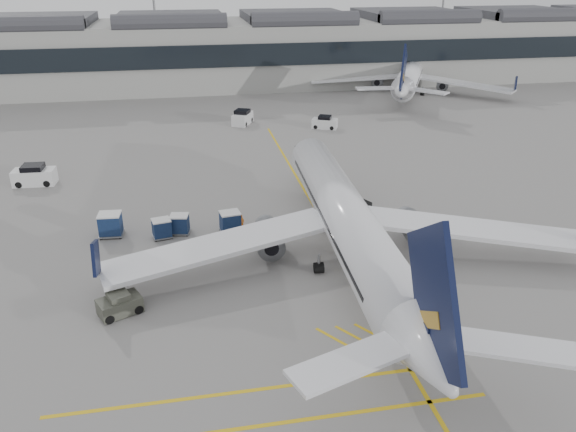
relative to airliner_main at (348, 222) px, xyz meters
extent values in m
plane|color=gray|center=(-10.10, -2.85, -3.01)|extent=(220.00, 220.00, 0.00)
cube|color=#9E9E99|center=(-10.10, 69.15, 2.49)|extent=(200.00, 20.00, 11.00)
cube|color=black|center=(-10.10, 58.95, 3.49)|extent=(200.00, 0.50, 3.60)
cube|color=#38383D|center=(-10.10, 69.15, 8.69)|extent=(200.00, 18.00, 1.40)
cylinder|color=slate|center=(-15.10, 83.15, 9.49)|extent=(0.44, 0.44, 25.00)
cylinder|color=slate|center=(44.90, 83.15, 9.49)|extent=(0.44, 0.44, 25.00)
cube|color=gold|center=(-0.10, 7.15, -3.01)|extent=(0.25, 60.00, 0.01)
cylinder|color=silver|center=(0.03, 0.66, 0.05)|extent=(4.93, 29.34, 3.66)
cone|color=silver|center=(0.75, 17.20, 0.05)|extent=(3.83, 4.05, 3.66)
cone|color=silver|center=(-0.71, -16.26, 0.44)|extent=(3.86, 4.83, 3.66)
cube|color=silver|center=(-9.28, -0.39, -0.82)|extent=(16.89, 7.80, 0.34)
cube|color=silver|center=(9.21, -1.20, -0.82)|extent=(16.73, 9.08, 0.34)
cylinder|color=slate|center=(-5.59, 1.39, -1.51)|extent=(2.20, 3.59, 2.04)
cylinder|color=slate|center=(5.69, 0.90, -1.51)|extent=(2.20, 3.59, 2.04)
cube|color=black|center=(-0.69, -15.68, 3.17)|extent=(0.62, 7.42, 8.15)
cylinder|color=black|center=(0.52, 11.85, -2.70)|extent=(0.30, 0.63, 0.62)
cylinder|color=black|center=(-2.51, -1.66, -2.63)|extent=(0.71, 0.81, 0.78)
cylinder|color=black|center=(2.35, -1.88, -2.63)|extent=(0.71, 0.81, 0.78)
cylinder|color=silver|center=(27.58, 56.22, -0.04)|extent=(15.90, 26.89, 3.55)
cone|color=silver|center=(34.79, 70.55, -0.04)|extent=(4.87, 4.97, 3.55)
cone|color=silver|center=(20.19, 41.55, 0.34)|extent=(5.21, 5.64, 3.55)
cube|color=silver|center=(18.93, 58.99, -0.89)|extent=(16.38, 5.79, 0.33)
cube|color=silver|center=(34.95, 50.92, -0.89)|extent=(13.79, 13.71, 0.33)
cylinder|color=slate|center=(22.90, 59.10, -1.55)|extent=(3.30, 3.93, 1.98)
cylinder|color=slate|center=(32.68, 54.18, -1.55)|extent=(3.30, 3.93, 1.98)
cube|color=black|center=(20.45, 42.06, 2.98)|extent=(3.48, 6.54, 7.90)
cylinder|color=black|center=(32.46, 65.92, -2.71)|extent=(0.51, 0.66, 0.60)
cylinder|color=black|center=(24.41, 55.17, -2.64)|extent=(0.93, 0.97, 0.76)
cylinder|color=black|center=(28.62, 53.05, -2.64)|extent=(0.93, 0.97, 0.76)
cube|color=silver|center=(1.87, 9.06, -2.62)|extent=(4.56, 3.03, 0.78)
cube|color=black|center=(2.92, 8.67, -1.73)|extent=(3.98, 2.46, 1.65)
cube|color=silver|center=(0.72, 9.48, -1.84)|extent=(1.44, 1.71, 1.01)
cylinder|color=black|center=(0.13, 8.86, -2.77)|extent=(0.53, 0.36, 0.49)
cylinder|color=black|center=(0.67, 10.33, -2.77)|extent=(0.53, 0.36, 0.49)
cylinder|color=black|center=(3.07, 7.79, -2.77)|extent=(0.53, 0.36, 0.49)
cylinder|color=black|center=(3.61, 9.25, -2.77)|extent=(0.53, 0.36, 0.49)
cube|color=gray|center=(-8.05, 6.14, -2.84)|extent=(1.89, 1.63, 0.12)
cube|color=#13264D|center=(-8.05, 6.14, -2.04)|extent=(1.73, 1.56, 1.45)
cube|color=silver|center=(-8.05, 6.14, -1.28)|extent=(1.79, 1.62, 0.10)
cylinder|color=black|center=(-8.66, 5.49, -2.91)|extent=(0.23, 0.13, 0.22)
cylinder|color=black|center=(-8.83, 6.57, -2.91)|extent=(0.23, 0.13, 0.22)
cylinder|color=black|center=(-7.28, 5.70, -2.91)|extent=(0.23, 0.13, 0.22)
cylinder|color=black|center=(-7.45, 6.78, -2.91)|extent=(0.23, 0.13, 0.22)
cube|color=gray|center=(-12.11, 6.66, -2.85)|extent=(1.76, 1.55, 0.11)
cube|color=#13264D|center=(-12.11, 6.66, -2.12)|extent=(1.62, 1.48, 1.32)
cube|color=silver|center=(-12.11, 6.66, -1.43)|extent=(1.67, 1.53, 0.09)
cylinder|color=black|center=(-12.84, 6.29, -2.91)|extent=(0.21, 0.13, 0.20)
cylinder|color=black|center=(-12.64, 7.28, -2.91)|extent=(0.21, 0.13, 0.20)
cylinder|color=black|center=(-11.58, 6.05, -2.91)|extent=(0.21, 0.13, 0.20)
cylinder|color=black|center=(-11.39, 7.03, -2.91)|extent=(0.21, 0.13, 0.20)
cube|color=gray|center=(-13.54, 6.12, -2.85)|extent=(1.75, 1.54, 0.11)
cube|color=#13264D|center=(-13.54, 6.12, -2.14)|extent=(1.61, 1.47, 1.29)
cube|color=silver|center=(-13.54, 6.12, -1.46)|extent=(1.66, 1.52, 0.09)
cylinder|color=black|center=(-14.04, 5.51, -2.92)|extent=(0.21, 0.13, 0.20)
cylinder|color=black|center=(-14.25, 6.47, -2.92)|extent=(0.21, 0.13, 0.20)
cylinder|color=black|center=(-12.82, 5.77, -2.92)|extent=(0.21, 0.13, 0.20)
cylinder|color=black|center=(-13.03, 6.73, -2.92)|extent=(0.21, 0.13, 0.20)
cube|color=gray|center=(-17.57, 7.22, -2.82)|extent=(1.97, 1.66, 0.13)
cube|color=#13264D|center=(-17.57, 7.22, -1.94)|extent=(1.80, 1.59, 1.59)
cube|color=silver|center=(-17.57, 7.22, -1.11)|extent=(1.86, 1.65, 0.11)
cylinder|color=black|center=(-18.38, 6.67, -2.89)|extent=(0.25, 0.13, 0.24)
cylinder|color=black|center=(-18.29, 7.87, -2.89)|extent=(0.25, 0.13, 0.24)
cylinder|color=black|center=(-16.85, 6.56, -2.89)|extent=(0.25, 0.13, 0.24)
cylinder|color=black|center=(-16.76, 7.77, -2.89)|extent=(0.25, 0.13, 0.24)
imported|color=orange|center=(-7.16, 5.88, -2.21)|extent=(0.68, 0.70, 1.62)
imported|color=#DD570B|center=(-5.65, 3.63, -2.10)|extent=(1.12, 1.05, 1.83)
cube|color=#484A3F|center=(-15.97, -4.32, -2.45)|extent=(2.99, 2.48, 1.03)
cube|color=#484A3F|center=(-15.97, -4.32, -1.83)|extent=(1.64, 1.64, 0.52)
cylinder|color=black|center=(-16.54, -5.32, -2.73)|extent=(0.63, 0.48, 0.58)
cylinder|color=black|center=(-17.10, -4.10, -2.73)|extent=(0.63, 0.48, 0.58)
cylinder|color=black|center=(-14.85, -4.55, -2.73)|extent=(0.63, 0.48, 0.58)
cylinder|color=black|center=(-15.41, -3.33, -2.73)|extent=(0.63, 0.48, 0.58)
cone|color=#F24C0A|center=(3.26, 18.73, -2.75)|extent=(0.38, 0.38, 0.53)
cone|color=#F24C0A|center=(1.44, 2.93, -2.73)|extent=(0.40, 0.40, 0.56)
cube|color=silver|center=(-26.19, 20.80, -2.24)|extent=(4.08, 2.22, 1.54)
cube|color=black|center=(-26.19, 20.80, -1.30)|extent=(2.09, 1.99, 0.66)
cylinder|color=black|center=(-27.56, 20.00, -2.68)|extent=(0.68, 0.28, 0.66)
cylinder|color=black|center=(-27.46, 21.76, -2.68)|extent=(0.68, 0.28, 0.66)
cylinder|color=black|center=(-24.92, 19.84, -2.68)|extent=(0.68, 0.28, 0.66)
cylinder|color=black|center=(-24.81, 21.61, -2.68)|extent=(0.68, 0.28, 0.66)
cube|color=silver|center=(-3.18, 40.18, -2.27)|extent=(3.38, 4.29, 1.49)
cube|color=black|center=(-3.18, 40.18, -1.36)|extent=(2.46, 2.51, 0.64)
cylinder|color=black|center=(-2.95, 38.66, -2.69)|extent=(0.49, 0.68, 0.64)
cylinder|color=black|center=(-4.50, 39.39, -2.69)|extent=(0.49, 0.68, 0.64)
cylinder|color=black|center=(-1.86, 40.97, -2.69)|extent=(0.49, 0.68, 0.64)
cylinder|color=black|center=(-3.40, 41.70, -2.69)|extent=(0.49, 0.68, 0.64)
cube|color=silver|center=(7.41, 35.96, -2.38)|extent=(3.67, 2.86, 1.28)
cube|color=black|center=(7.41, 35.96, -1.60)|extent=(2.14, 2.09, 0.55)
cylinder|color=black|center=(6.11, 35.75, -2.74)|extent=(0.58, 0.41, 0.55)
cylinder|color=black|center=(6.72, 37.08, -2.74)|extent=(0.58, 0.41, 0.55)
cylinder|color=black|center=(8.10, 34.84, -2.74)|extent=(0.58, 0.41, 0.55)
cylinder|color=black|center=(8.71, 36.16, -2.74)|extent=(0.58, 0.41, 0.55)
camera|label=1|loc=(-11.15, -35.50, 17.02)|focal=35.00mm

